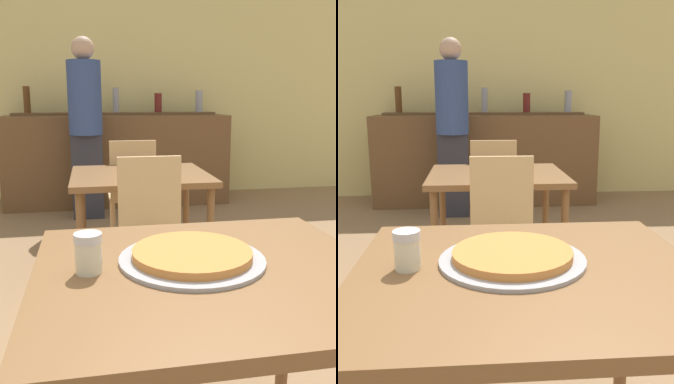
# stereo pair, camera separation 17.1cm
# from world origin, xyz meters

# --- Properties ---
(wall_back) EXTENTS (8.00, 0.05, 2.80)m
(wall_back) POSITION_xyz_m (0.00, 4.48, 1.40)
(wall_back) COLOR #EAD684
(wall_back) RESTS_ON ground_plane
(dining_table_near) EXTENTS (0.98, 0.87, 0.77)m
(dining_table_near) POSITION_xyz_m (0.00, 0.00, 0.69)
(dining_table_near) COLOR brown
(dining_table_near) RESTS_ON ground_plane
(dining_table_far) EXTENTS (0.96, 0.85, 0.72)m
(dining_table_far) POSITION_xyz_m (0.02, 1.87, 0.64)
(dining_table_far) COLOR brown
(dining_table_far) RESTS_ON ground_plane
(bar_counter) EXTENTS (2.60, 0.56, 1.05)m
(bar_counter) POSITION_xyz_m (0.00, 3.98, 0.53)
(bar_counter) COLOR brown
(bar_counter) RESTS_ON ground_plane
(bar_back_shelf) EXTENTS (2.39, 0.24, 0.35)m
(bar_back_shelf) POSITION_xyz_m (0.01, 4.12, 1.12)
(bar_back_shelf) COLOR brown
(bar_back_shelf) RESTS_ON bar_counter
(chair_far_side_front) EXTENTS (0.40, 0.40, 0.91)m
(chair_far_side_front) POSITION_xyz_m (0.02, 1.28, 0.51)
(chair_far_side_front) COLOR tan
(chair_far_side_front) RESTS_ON ground_plane
(chair_far_side_back) EXTENTS (0.40, 0.40, 0.91)m
(chair_far_side_back) POSITION_xyz_m (0.02, 2.47, 0.51)
(chair_far_side_back) COLOR tan
(chair_far_side_back) RESTS_ON ground_plane
(pizza_tray) EXTENTS (0.43, 0.43, 0.04)m
(pizza_tray) POSITION_xyz_m (-0.04, 0.05, 0.79)
(pizza_tray) COLOR #A3A3A8
(pizza_tray) RESTS_ON dining_table_near
(cheese_shaker) EXTENTS (0.08, 0.08, 0.11)m
(cheese_shaker) POSITION_xyz_m (-0.34, 0.02, 0.83)
(cheese_shaker) COLOR beige
(cheese_shaker) RESTS_ON dining_table_near
(person_standing) EXTENTS (0.34, 0.34, 1.84)m
(person_standing) POSITION_xyz_m (-0.36, 3.40, 1.01)
(person_standing) COLOR #2D2D38
(person_standing) RESTS_ON ground_plane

